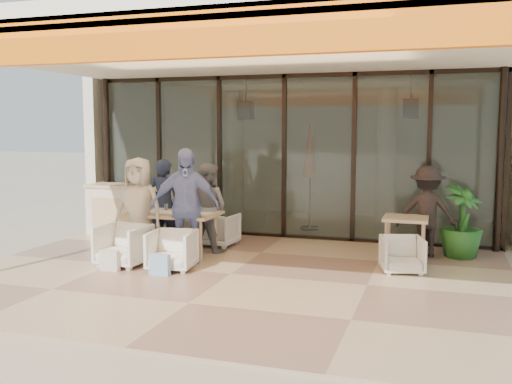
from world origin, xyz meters
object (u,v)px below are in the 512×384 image
diner_navy (164,204)px  chair_near_left (123,244)px  diner_periwinkle (185,206)px  diner_grey (207,208)px  standing_woman (427,212)px  diner_cream (139,209)px  chair_near_right (172,248)px  side_chair (402,253)px  host_counter (133,210)px  chair_far_right (218,228)px  dining_table (174,216)px  side_table (406,223)px  chair_far_left (177,226)px  potted_palm (461,222)px

diner_navy → chair_near_left: bearing=78.9°
diner_periwinkle → diner_grey: bearing=71.0°
chair_near_left → standing_woman: 5.01m
diner_cream → standing_woman: bearing=15.8°
chair_near_right → diner_grey: (0.00, 1.40, 0.44)m
chair_near_left → side_chair: bearing=16.1°
host_counter → chair_far_right: size_ratio=2.74×
chair_near_left → chair_near_right: chair_near_left is taller
dining_table → side_table: bearing=10.4°
chair_far_left → standing_woman: size_ratio=0.42×
chair_near_left → diner_grey: bearing=63.0°
chair_near_right → standing_woman: (3.67, 2.12, 0.43)m
diner_grey → side_table: bearing=-163.3°
chair_near_left → standing_woman: bearing=29.2°
chair_near_left → standing_woman: (4.51, 2.12, 0.41)m
chair_far_right → potted_palm: 4.24m
chair_far_right → diner_periwinkle: diner_periwinkle is taller
side_chair → potted_palm: bearing=41.9°
diner_navy → diner_periwinkle: diner_periwinkle is taller
host_counter → standing_woman: size_ratio=1.19×
chair_near_right → diner_periwinkle: size_ratio=0.37×
chair_near_right → side_table: 3.75m
diner_cream → host_counter: bearing=119.0°
chair_far_left → diner_navy: (0.00, -0.50, 0.49)m
chair_far_left → side_table: size_ratio=0.87×
diner_periwinkle → standing_woman: diner_periwinkle is taller
chair_far_left → diner_periwinkle: diner_periwinkle is taller
diner_navy → potted_palm: diner_navy is taller
side_table → diner_cream: bearing=-164.7°
host_counter → side_table: bearing=-6.9°
chair_far_right → side_table: bearing=-179.3°
diner_grey → diner_periwinkle: 0.91m
chair_near_left → diner_periwinkle: 1.13m
diner_cream → standing_woman: diner_cream is taller
chair_far_left → chair_near_left: bearing=74.3°
diner_grey → diner_navy: bearing=12.4°
potted_palm → chair_near_right: bearing=-152.4°
chair_near_left → diner_periwinkle: diner_periwinkle is taller
chair_far_right → diner_cream: diner_cream is taller
chair_near_left → diner_cream: diner_cream is taller
chair_far_right → diner_cream: (-0.84, -1.40, 0.51)m
diner_grey → diner_cream: 1.23m
diner_grey → chair_near_right: bearing=102.4°
dining_table → standing_woman: standing_woman is taller
chair_far_left → diner_cream: bearing=74.3°
host_counter → potted_palm: 6.23m
dining_table → diner_cream: (-0.41, -0.46, 0.16)m
chair_far_right → side_table: side_table is taller
chair_far_left → diner_grey: 1.08m
diner_navy → diner_cream: 0.90m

